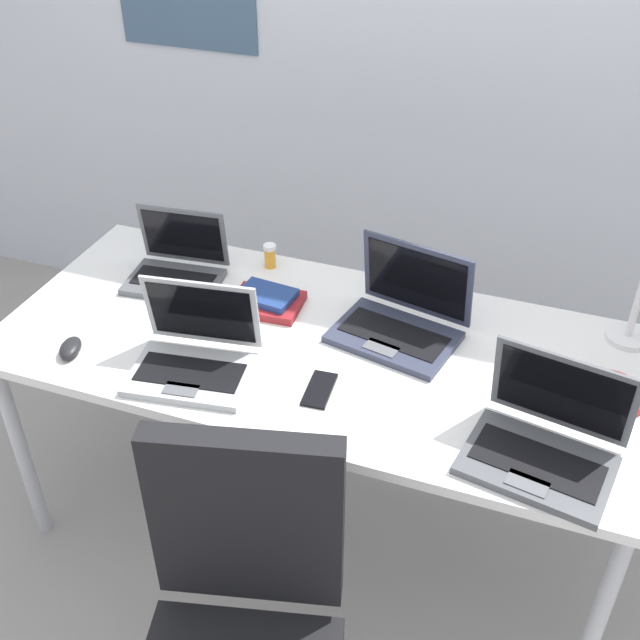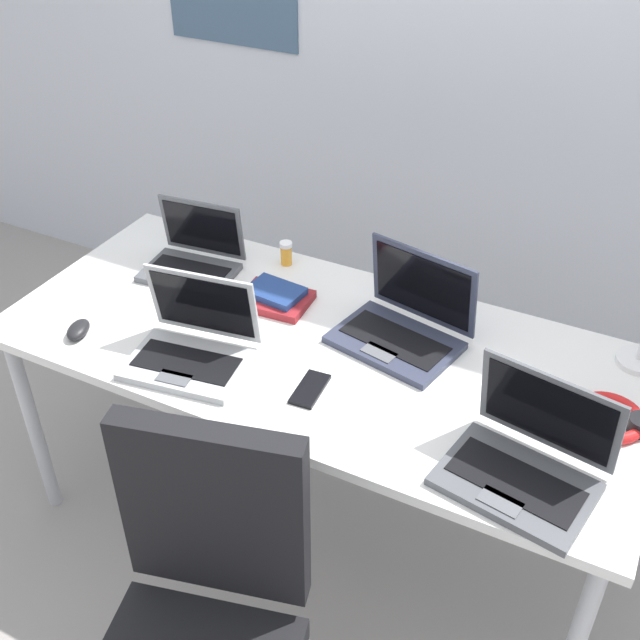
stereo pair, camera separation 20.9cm
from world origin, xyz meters
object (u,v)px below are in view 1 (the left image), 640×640
Objects in this scene: laptop_far_corner at (401,319)px; laptop_back_right at (194,355)px; laptop_center at (177,267)px; headphones at (611,393)px; pill_bottle at (270,256)px; book_stack at (267,300)px; cell_phone at (320,389)px; computer_mouse at (70,348)px; laptop_near_mouse at (545,442)px.

laptop_far_corner reaches higher than laptop_back_right.
laptop_far_corner reaches higher than laptop_center.
headphones is 2.71× the size of pill_bottle.
laptop_center is 0.32m from book_stack.
computer_mouse is at bearing -177.60° from cell_phone.
laptop_near_mouse is at bearing -16.96° from computer_mouse.
laptop_center is 0.46m from laptop_back_right.
cell_phone is (0.34, 0.03, -0.04)m from laptop_back_right.
headphones is (0.57, -0.08, -0.03)m from laptop_far_corner.
book_stack is (-0.84, 0.35, -0.03)m from laptop_near_mouse.
laptop_near_mouse is (1.16, -0.39, 0.01)m from laptop_center.
cell_phone is at bearing -112.27° from laptop_far_corner.
laptop_center is at bearing 124.25° from laptop_back_right.
laptop_back_right is (-0.90, 0.01, -0.00)m from laptop_near_mouse.
laptop_far_corner is 4.79× the size of pill_bottle.
laptop_far_corner is at bearing 63.28° from cell_phone.
headphones reaches higher than cell_phone.
laptop_back_right reaches higher than cell_phone.
laptop_far_corner is 1.09× the size of laptop_back_right.
cell_phone is (0.69, 0.08, -0.01)m from computer_mouse.
laptop_far_corner reaches higher than pill_bottle.
laptop_center reaches higher than headphones.
laptop_near_mouse is 4.71× the size of pill_bottle.
laptop_near_mouse is 1.74× the size of headphones.
laptop_center is at bearing 58.86° from computer_mouse.
headphones is at bearing 63.30° from laptop_near_mouse.
book_stack is (0.32, -0.04, -0.02)m from laptop_center.
laptop_near_mouse reaches higher than headphones.
pill_bottle is (0.34, 0.60, 0.02)m from computer_mouse.
headphones is at bearing -8.28° from laptop_far_corner.
laptop_back_right reaches higher than headphones.
book_stack is at bearing -7.34° from laptop_center.
laptop_center is at bearing 177.23° from laptop_far_corner.
laptop_far_corner is at bearing 171.72° from headphones.
headphones is (1.39, 0.31, -0.00)m from computer_mouse.
computer_mouse is 1.22× the size of pill_bottle.
pill_bottle is at bearing 157.27° from laptop_far_corner.
pill_bottle reaches higher than book_stack.
laptop_center is at bearing 174.79° from headphones.
laptop_near_mouse is at bearing -39.28° from laptop_far_corner.
pill_bottle reaches higher than cell_phone.
laptop_far_corner is at bearing -2.77° from laptop_center.
laptop_far_corner is 1.02× the size of laptop_near_mouse.
book_stack is (0.41, 0.39, 0.00)m from computer_mouse.
computer_mouse is (-0.35, -0.05, -0.03)m from laptop_back_right.
headphones is at bearing 14.00° from laptop_back_right.
pill_bottle is at bearing 164.86° from headphones.
book_stack is (-0.98, 0.08, 0.00)m from headphones.
cell_phone is 0.64× the size of book_stack.
laptop_near_mouse is 0.31m from headphones.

